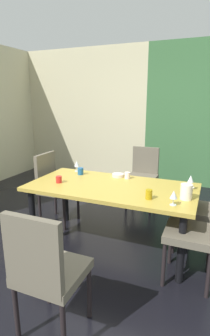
{
  "coord_description": "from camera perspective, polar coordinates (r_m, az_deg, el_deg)",
  "views": [
    {
      "loc": [
        1.33,
        -2.58,
        1.66
      ],
      "look_at": [
        0.13,
        0.31,
        0.85
      ],
      "focal_mm": 28.0,
      "sensor_mm": 36.0,
      "label": 1
    }
  ],
  "objects": [
    {
      "name": "chair_head_far",
      "position": [
        4.19,
        8.32,
        -1.09
      ],
      "size": [
        0.44,
        0.45,
        0.94
      ],
      "rotation": [
        0.0,
        0.0,
        3.14
      ],
      "color": "#635C4C",
      "rests_on": "ground_plane"
    },
    {
      "name": "cup_north",
      "position": [
        2.56,
        9.53,
        -5.68
      ],
      "size": [
        0.06,
        0.06,
        0.1
      ],
      "primitive_type": "cylinder",
      "color": "#AC8A12",
      "rests_on": "dining_table"
    },
    {
      "name": "wine_glass_east",
      "position": [
        3.5,
        -6.16,
        0.84
      ],
      "size": [
        0.07,
        0.07,
        0.14
      ],
      "color": "silver",
      "rests_on": "dining_table"
    },
    {
      "name": "dining_table",
      "position": [
        2.96,
        1.42,
        -5.31
      ],
      "size": [
        1.85,
        0.93,
        0.74
      ],
      "color": "gold",
      "rests_on": "ground_plane"
    },
    {
      "name": "wine_glass_right",
      "position": [
        2.89,
        18.15,
        -2.37
      ],
      "size": [
        0.07,
        0.07,
        0.16
      ],
      "color": "silver",
      "rests_on": "dining_table"
    },
    {
      "name": "chair_left_far",
      "position": [
        3.66,
        -11.11,
        -3.37
      ],
      "size": [
        0.44,
        0.44,
        0.96
      ],
      "rotation": [
        0.0,
        0.0,
        -1.57
      ],
      "color": "#635C4C",
      "rests_on": "ground_plane"
    },
    {
      "name": "chair_right_far",
      "position": [
        3.09,
        20.67,
        -7.05
      ],
      "size": [
        0.44,
        0.44,
        1.04
      ],
      "rotation": [
        0.0,
        0.0,
        1.57
      ],
      "color": "#635C4C",
      "rests_on": "ground_plane"
    },
    {
      "name": "serving_bowl_west",
      "position": [
        3.25,
        2.84,
        -1.58
      ],
      "size": [
        0.15,
        0.15,
        0.04
      ],
      "primitive_type": "cylinder",
      "color": "beige",
      "rests_on": "dining_table"
    },
    {
      "name": "chair_right_near",
      "position": [
        2.56,
        19.86,
        -12.19
      ],
      "size": [
        0.44,
        0.44,
        0.95
      ],
      "rotation": [
        0.0,
        0.0,
        1.57
      ],
      "color": "#635C4C",
      "rests_on": "ground_plane"
    },
    {
      "name": "cup_left",
      "position": [
        3.35,
        -5.35,
        -0.69
      ],
      "size": [
        0.07,
        0.07,
        0.09
      ],
      "primitive_type": "cylinder",
      "color": "#1C5490",
      "rests_on": "dining_table"
    },
    {
      "name": "ground_plane",
      "position": [
        3.35,
        -4.27,
        -15.42
      ],
      "size": [
        5.71,
        5.56,
        0.02
      ],
      "primitive_type": "cube",
      "color": "black"
    },
    {
      "name": "pitcher_rear",
      "position": [
        2.63,
        17.31,
        -4.94
      ],
      "size": [
        0.13,
        0.11,
        0.15
      ],
      "color": "white",
      "rests_on": "dining_table"
    },
    {
      "name": "cup_front",
      "position": [
        3.06,
        -10.01,
        -2.47
      ],
      "size": [
        0.07,
        0.07,
        0.08
      ],
      "primitive_type": "cylinder",
      "color": "red",
      "rests_on": "dining_table"
    },
    {
      "name": "cup_corner",
      "position": [
        3.18,
        4.88,
        -1.63
      ],
      "size": [
        0.07,
        0.07,
        0.08
      ],
      "primitive_type": "cylinder",
      "color": "white",
      "rests_on": "dining_table"
    },
    {
      "name": "chair_head_near",
      "position": [
        1.94,
        -12.79,
        -20.59
      ],
      "size": [
        0.44,
        0.44,
        0.99
      ],
      "color": "#635C4C",
      "rests_on": "ground_plane"
    },
    {
      "name": "back_panel_interior",
      "position": [
        5.98,
        -4.84,
        11.7
      ],
      "size": [
        2.89,
        0.1,
        2.73
      ],
      "primitive_type": "cube",
      "color": "beige",
      "rests_on": "ground_plane"
    },
    {
      "name": "wine_glass_center",
      "position": [
        2.45,
        14.72,
        -5.71
      ],
      "size": [
        0.07,
        0.07,
        0.14
      ],
      "color": "silver",
      "rests_on": "dining_table"
    }
  ]
}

